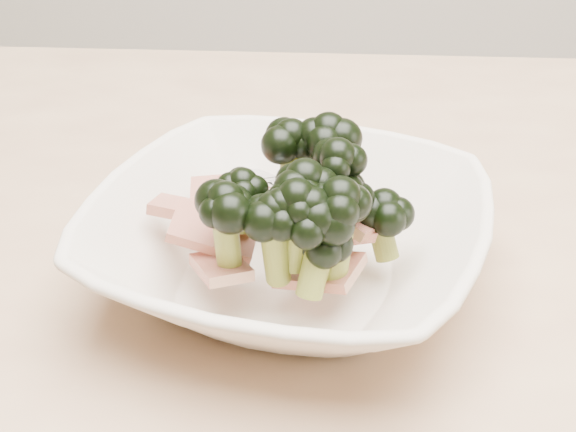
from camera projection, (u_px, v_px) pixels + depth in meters
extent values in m
cube|color=tan|center=(411.00, 277.00, 0.57)|extent=(1.20, 0.80, 0.04)
imported|color=beige|center=(288.00, 242.00, 0.51)|extent=(0.31, 0.31, 0.06)
cylinder|color=olive|center=(244.00, 210.00, 0.48)|extent=(0.02, 0.02, 0.03)
ellipsoid|color=black|center=(243.00, 183.00, 0.47)|extent=(0.03, 0.03, 0.03)
cylinder|color=olive|center=(324.00, 195.00, 0.50)|extent=(0.02, 0.02, 0.03)
ellipsoid|color=black|center=(325.00, 171.00, 0.50)|extent=(0.03, 0.03, 0.02)
cylinder|color=olive|center=(382.00, 236.00, 0.51)|extent=(0.02, 0.02, 0.04)
ellipsoid|color=black|center=(384.00, 206.00, 0.49)|extent=(0.04, 0.04, 0.03)
cylinder|color=olive|center=(336.00, 197.00, 0.49)|extent=(0.02, 0.02, 0.05)
ellipsoid|color=black|center=(338.00, 156.00, 0.47)|extent=(0.04, 0.04, 0.03)
cylinder|color=olive|center=(301.00, 178.00, 0.54)|extent=(0.02, 0.02, 0.04)
ellipsoid|color=black|center=(301.00, 146.00, 0.53)|extent=(0.04, 0.04, 0.03)
cylinder|color=olive|center=(291.00, 171.00, 0.52)|extent=(0.02, 0.03, 0.04)
ellipsoid|color=black|center=(291.00, 136.00, 0.51)|extent=(0.04, 0.04, 0.03)
cylinder|color=olive|center=(297.00, 239.00, 0.46)|extent=(0.02, 0.02, 0.05)
ellipsoid|color=black|center=(297.00, 198.00, 0.44)|extent=(0.04, 0.04, 0.03)
cylinder|color=olive|center=(304.00, 216.00, 0.47)|extent=(0.02, 0.02, 0.04)
ellipsoid|color=black|center=(305.00, 179.00, 0.46)|extent=(0.04, 0.04, 0.03)
cylinder|color=olive|center=(321.00, 267.00, 0.47)|extent=(0.02, 0.02, 0.03)
ellipsoid|color=black|center=(322.00, 238.00, 0.46)|extent=(0.03, 0.03, 0.03)
cylinder|color=olive|center=(339.00, 226.00, 0.48)|extent=(0.02, 0.02, 0.03)
ellipsoid|color=black|center=(340.00, 195.00, 0.47)|extent=(0.04, 0.04, 0.03)
cylinder|color=olive|center=(345.00, 220.00, 0.49)|extent=(0.02, 0.02, 0.03)
ellipsoid|color=black|center=(346.00, 191.00, 0.48)|extent=(0.04, 0.04, 0.03)
cylinder|color=olive|center=(338.00, 241.00, 0.46)|extent=(0.02, 0.02, 0.05)
ellipsoid|color=black|center=(340.00, 197.00, 0.45)|extent=(0.04, 0.04, 0.03)
cylinder|color=olive|center=(327.00, 175.00, 0.52)|extent=(0.03, 0.03, 0.06)
ellipsoid|color=black|center=(329.00, 131.00, 0.51)|extent=(0.04, 0.04, 0.03)
cylinder|color=olive|center=(317.00, 261.00, 0.46)|extent=(0.02, 0.03, 0.05)
ellipsoid|color=black|center=(318.00, 219.00, 0.44)|extent=(0.04, 0.04, 0.03)
cylinder|color=olive|center=(275.00, 252.00, 0.46)|extent=(0.02, 0.02, 0.05)
ellipsoid|color=black|center=(275.00, 211.00, 0.44)|extent=(0.04, 0.04, 0.03)
cylinder|color=olive|center=(228.00, 246.00, 0.46)|extent=(0.02, 0.02, 0.05)
ellipsoid|color=black|center=(225.00, 200.00, 0.45)|extent=(0.04, 0.04, 0.03)
cube|color=maroon|center=(190.00, 210.00, 0.51)|extent=(0.05, 0.03, 0.02)
cube|color=maroon|center=(214.00, 231.00, 0.49)|extent=(0.05, 0.04, 0.03)
cube|color=maroon|center=(220.00, 192.00, 0.54)|extent=(0.04, 0.03, 0.02)
cube|color=maroon|center=(221.00, 267.00, 0.47)|extent=(0.04, 0.05, 0.02)
cube|color=maroon|center=(319.00, 270.00, 0.48)|extent=(0.06, 0.05, 0.02)
cube|color=maroon|center=(364.00, 219.00, 0.50)|extent=(0.05, 0.06, 0.03)
cube|color=maroon|center=(333.00, 229.00, 0.49)|extent=(0.06, 0.05, 0.02)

